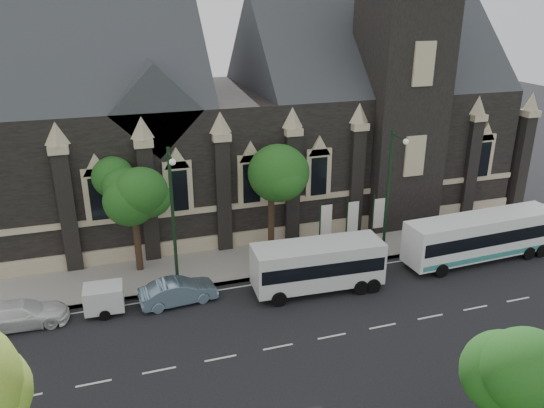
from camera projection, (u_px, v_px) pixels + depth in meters
name	position (u px, v px, depth m)	size (l,w,h in m)	color
ground	(278.00, 347.00, 27.12)	(160.00, 160.00, 0.00)	black
sidewalk	(233.00, 264.00, 35.53)	(80.00, 5.00, 0.15)	gray
museum	(265.00, 113.00, 42.32)	(40.00, 17.70, 29.90)	black
tree_park_east	(525.00, 359.00, 18.94)	(3.40, 3.40, 6.28)	black
tree_walk_right	(273.00, 172.00, 35.46)	(4.08, 4.08, 7.80)	black
tree_walk_left	(135.00, 187.00, 32.90)	(3.91, 3.91, 7.64)	black
street_lamp_near	(390.00, 189.00, 34.44)	(0.36, 1.88, 9.00)	black
street_lamp_mid	(173.00, 214.00, 30.44)	(0.36, 1.88, 9.00)	black
banner_flag_left	(324.00, 223.00, 36.05)	(0.90, 0.10, 4.00)	black
banner_flag_center	(351.00, 220.00, 36.62)	(0.90, 0.10, 4.00)	black
banner_flag_right	(377.00, 217.00, 37.20)	(0.90, 0.10, 4.00)	black
tour_coach	(481.00, 236.00, 35.61)	(11.07, 2.96, 3.20)	white
shuttle_bus	(318.00, 264.00, 31.93)	(7.98, 3.10, 3.03)	silver
box_trailer	(104.00, 298.00, 29.80)	(3.13, 1.84, 1.66)	silver
sedan	(178.00, 291.00, 30.85)	(1.56, 4.47, 1.47)	#7593A9
car_far_white	(21.00, 314.00, 28.68)	(1.99, 4.88, 1.42)	white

